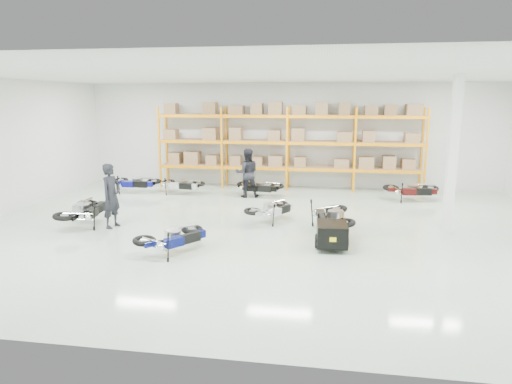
% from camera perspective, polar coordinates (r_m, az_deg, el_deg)
% --- Properties ---
extents(room, '(18.00, 18.00, 18.00)m').
position_cam_1_polar(room, '(13.24, 1.50, 4.73)').
color(room, '#B1C5B2').
rests_on(room, ground).
extents(pallet_rack, '(11.28, 0.98, 3.62)m').
position_cam_1_polar(pallet_rack, '(19.62, 4.01, 6.97)').
color(pallet_rack, orange).
rests_on(pallet_rack, ground).
extents(structural_column, '(0.25, 0.25, 4.50)m').
position_cam_1_polar(structural_column, '(14.06, 23.36, 4.18)').
color(structural_column, white).
rests_on(structural_column, ground).
extents(moto_blue_centre, '(1.71, 1.87, 1.11)m').
position_cam_1_polar(moto_blue_centre, '(11.67, -10.26, -5.08)').
color(moto_blue_centre, '#070C48').
rests_on(moto_blue_centre, ground).
extents(moto_silver_left, '(1.57, 1.82, 1.06)m').
position_cam_1_polar(moto_silver_left, '(14.45, 1.99, -1.75)').
color(moto_silver_left, silver).
rests_on(moto_silver_left, ground).
extents(moto_black_far_left, '(1.15, 2.02, 1.25)m').
position_cam_1_polar(moto_black_far_left, '(14.92, -20.70, -1.71)').
color(moto_black_far_left, black).
rests_on(moto_black_far_left, ground).
extents(moto_touring_right, '(1.16, 2.03, 1.26)m').
position_cam_1_polar(moto_touring_right, '(13.46, 9.46, -2.49)').
color(moto_touring_right, black).
rests_on(moto_touring_right, ground).
extents(trailer, '(0.86, 1.63, 0.68)m').
position_cam_1_polar(trailer, '(11.97, 9.46, -5.24)').
color(trailer, black).
rests_on(trailer, ground).
extents(moto_back_a, '(1.80, 0.93, 1.15)m').
position_cam_1_polar(moto_back_a, '(19.52, -14.89, 1.51)').
color(moto_back_a, navy).
rests_on(moto_back_a, ground).
extents(moto_back_b, '(1.74, 1.05, 1.06)m').
position_cam_1_polar(moto_back_b, '(18.87, -9.37, 1.28)').
color(moto_back_b, silver).
rests_on(moto_back_b, ground).
extents(moto_back_c, '(1.79, 1.10, 1.09)m').
position_cam_1_polar(moto_back_c, '(18.09, 0.33, 1.02)').
color(moto_back_c, black).
rests_on(moto_back_c, ground).
extents(moto_back_d, '(1.87, 1.05, 1.17)m').
position_cam_1_polar(moto_back_d, '(18.31, 18.95, 0.64)').
color(moto_back_d, '#400C0C').
rests_on(moto_back_d, ground).
extents(person_left, '(0.61, 0.79, 1.95)m').
position_cam_1_polar(person_left, '(14.34, -17.62, -0.45)').
color(person_left, black).
rests_on(person_left, ground).
extents(person_back, '(1.09, 0.94, 1.92)m').
position_cam_1_polar(person_back, '(17.97, -1.12, 2.40)').
color(person_back, black).
rests_on(person_back, ground).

